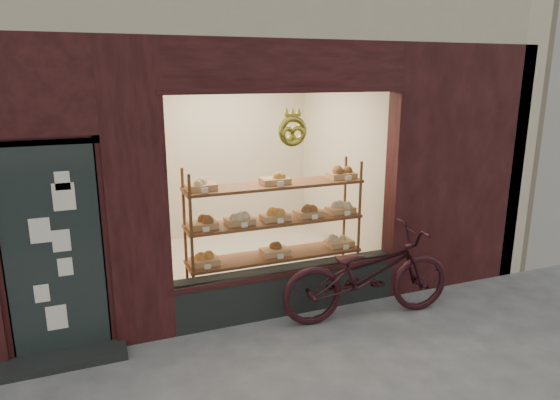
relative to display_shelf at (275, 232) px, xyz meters
name	(u,v)px	position (x,y,z in m)	size (l,w,h in m)	color
display_shelf	(275,232)	(0.00, 0.00, 0.00)	(2.20, 0.45, 1.70)	brown
bicycle	(368,273)	(0.79, -0.89, -0.32)	(0.71, 2.03, 1.07)	black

